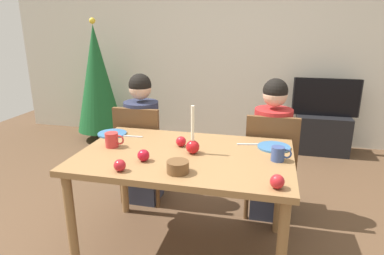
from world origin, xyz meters
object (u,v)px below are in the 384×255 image
christmas_tree (97,79)px  mug_left (112,140)px  plate_right (274,147)px  person_right_child (271,152)px  apple_by_left_plate (277,182)px  apple_by_right_mug (181,141)px  tv (326,97)px  chair_left (142,149)px  person_left_child (143,141)px  bowl_walnuts (178,167)px  tv_stand (322,134)px  candle_centerpiece (193,144)px  apple_far_edge (143,155)px  chair_right (270,160)px  plate_left (112,133)px  mug_right (278,154)px  dining_table (185,165)px  apple_near_candle (120,165)px

christmas_tree → mug_left: christmas_tree is taller
plate_right → person_right_child: bearing=91.8°
apple_by_left_plate → apple_by_right_mug: size_ratio=1.07×
tv → chair_left: bearing=-135.9°
person_left_child → bowl_walnuts: (0.59, -0.94, 0.22)m
apple_by_left_plate → person_right_child: bearing=91.7°
tv_stand → mug_left: size_ratio=4.66×
candle_centerpiece → apple_far_edge: 0.33m
apple_by_left_plate → plate_right: bearing=91.6°
tv → apple_far_edge: size_ratio=10.46×
chair_right → candle_centerpiece: candle_centerpiece is taller
tv_stand → plate_left: (-1.84, -2.04, 0.52)m
mug_right → apple_far_edge: 0.84m
chair_right → mug_left: 1.27m
tv → christmas_tree: size_ratio=0.48×
christmas_tree → candle_centerpiece: 2.79m
christmas_tree → plate_left: (1.13, -1.86, -0.10)m
apple_by_right_mug → apple_far_edge: (-0.16, -0.31, 0.00)m
tv_stand → mug_left: bearing=-126.7°
person_left_child → christmas_tree: (-1.23, 1.48, 0.28)m
plate_right → mug_left: (-1.09, -0.24, 0.05)m
chair_left → apple_far_edge: bearing=-66.8°
tv → candle_centerpiece: 2.56m
plate_left → apple_by_right_mug: (0.59, -0.13, 0.03)m
dining_table → chair_right: bearing=47.4°
apple_near_candle → apple_by_left_plate: bearing=-0.6°
dining_table → chair_left: 0.84m
chair_right → plate_right: chair_right is taller
chair_left → candle_centerpiece: 0.90m
chair_right → plate_right: bearing=-88.0°
candle_centerpiece → chair_right: bearing=49.2°
tv_stand → mug_right: (-0.59, -2.28, 0.56)m
plate_right → mug_left: bearing=-167.7°
candle_centerpiece → apple_by_left_plate: bearing=-35.1°
person_left_child → apple_by_right_mug: bearing=-45.9°
plate_right → apple_far_edge: bearing=-151.6°
person_left_child → mug_left: size_ratio=8.54×
tv_stand → tv: size_ratio=0.81×
apple_by_right_mug → apple_far_edge: apple_far_edge is taller
tv → tv_stand: bearing=-90.0°
dining_table → christmas_tree: (-1.78, 2.12, 0.19)m
candle_centerpiece → bowl_walnuts: (-0.01, -0.31, -0.03)m
candle_centerpiece → tv: bearing=63.5°
dining_table → mug_right: bearing=1.7°
person_left_child → plate_left: person_left_child is taller
chair_right → tv_stand: bearing=69.6°
dining_table → apple_far_edge: bearing=-140.4°
candle_centerpiece → mug_left: 0.57m
apple_far_edge → bowl_walnuts: bearing=-24.1°
chair_right → apple_far_edge: 1.14m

